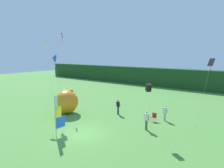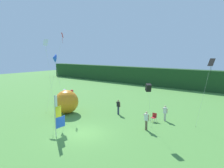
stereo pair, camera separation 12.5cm
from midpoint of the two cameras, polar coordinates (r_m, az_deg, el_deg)
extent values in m
plane|color=#518E3D|center=(18.48, -8.35, -13.77)|extent=(120.00, 120.00, 0.00)
cube|color=#1E421E|center=(42.69, 20.33, 1.32)|extent=(80.00, 2.40, 3.95)
cylinder|color=#B7B7BC|center=(17.69, -15.75, -8.80)|extent=(0.06, 0.06, 3.63)
cube|color=blue|center=(18.20, -14.35, -10.50)|extent=(0.02, 0.97, 0.97)
cube|color=yellow|center=(17.80, -14.93, -7.68)|extent=(0.02, 0.60, 0.97)
cube|color=white|center=(17.45, -15.53, -4.75)|extent=(0.02, 0.23, 0.97)
cylinder|color=#B7B2A3|center=(22.08, 15.04, -9.08)|extent=(0.22, 0.22, 0.82)
cube|color=white|center=(21.87, 15.12, -7.31)|extent=(0.36, 0.20, 0.59)
sphere|color=beige|center=(21.76, 15.16, -6.25)|extent=(0.20, 0.20, 0.20)
cylinder|color=beige|center=(21.99, 14.63, -7.01)|extent=(0.09, 0.48, 0.42)
cylinder|color=beige|center=(21.81, 15.68, -7.46)|extent=(0.09, 0.14, 0.56)
cylinder|color=#2D334C|center=(23.46, 1.97, -7.59)|extent=(0.22, 0.22, 0.93)
cube|color=black|center=(23.26, 1.98, -5.80)|extent=(0.36, 0.20, 0.58)
sphere|color=#A37556|center=(23.16, 1.98, -4.82)|extent=(0.20, 0.20, 0.20)
cylinder|color=#A37556|center=(23.42, 1.61, -5.54)|extent=(0.09, 0.48, 0.42)
cylinder|color=#A37556|center=(23.15, 2.45, -5.96)|extent=(0.09, 0.14, 0.56)
cylinder|color=brown|center=(19.14, 9.96, -11.56)|extent=(0.22, 0.22, 0.91)
cube|color=white|center=(18.89, 10.03, -9.36)|extent=(0.36, 0.20, 0.64)
sphere|color=tan|center=(18.76, 10.06, -8.09)|extent=(0.20, 0.20, 0.20)
cylinder|color=tan|center=(19.01, 9.50, -8.93)|extent=(0.09, 0.48, 0.42)
cylinder|color=tan|center=(18.80, 10.67, -9.48)|extent=(0.09, 0.14, 0.56)
sphere|color=orange|center=(24.27, -12.71, -4.98)|extent=(2.78, 2.78, 2.78)
sphere|color=black|center=(25.01, -14.09, -2.62)|extent=(0.39, 0.39, 0.39)
sphere|color=red|center=(24.33, -11.29, -2.03)|extent=(0.39, 0.39, 0.39)
sphere|color=white|center=(24.57, -13.24, -1.84)|extent=(0.39, 0.39, 0.39)
cylinder|color=#BCBCC1|center=(21.43, 11.06, -10.05)|extent=(0.03, 0.03, 0.42)
cylinder|color=#BCBCC1|center=(21.24, 12.24, -10.26)|extent=(0.03, 0.03, 0.42)
cylinder|color=#BCBCC1|center=(21.84, 11.63, -9.71)|extent=(0.03, 0.03, 0.42)
cylinder|color=#BCBCC1|center=(21.65, 12.79, -9.91)|extent=(0.03, 0.03, 0.42)
cube|color=#B22323|center=(21.47, 11.95, -9.41)|extent=(0.48, 0.48, 0.03)
cube|color=#B22323|center=(21.61, 12.25, -8.65)|extent=(0.48, 0.03, 0.44)
cylinder|color=brown|center=(25.22, -18.23, -7.87)|extent=(0.03, 0.03, 0.08)
cylinder|color=silver|center=(25.84, -15.99, 3.17)|extent=(1.07, 3.73, 9.41)
cube|color=red|center=(27.40, -13.89, 13.40)|extent=(0.51, 0.40, 0.66)
cylinder|color=red|center=(27.35, -13.84, 11.97)|extent=(0.02, 0.02, 0.70)
cylinder|color=brown|center=(24.36, -12.79, -8.22)|extent=(0.03, 0.03, 0.08)
cylinder|color=silver|center=(23.69, -14.42, -0.73)|extent=(0.79, 0.84, 6.55)
cone|color=blue|center=(23.45, -16.11, 7.15)|extent=(1.03, 0.77, 0.97)
cylinder|color=brown|center=(21.33, 22.98, -11.17)|extent=(0.03, 0.03, 0.08)
cylinder|color=silver|center=(20.15, 24.78, -3.24)|extent=(1.09, 0.56, 6.30)
cube|color=black|center=(19.42, 26.74, 5.59)|extent=(0.62, 0.53, 0.67)
cylinder|color=black|center=(19.46, 26.60, 3.49)|extent=(0.02, 0.02, 0.70)
cylinder|color=brown|center=(20.01, 11.28, -11.95)|extent=(0.03, 0.03, 0.08)
cylinder|color=silver|center=(18.52, 10.95, -6.97)|extent=(0.51, 1.76, 4.18)
cube|color=black|center=(17.20, 10.57, -1.04)|extent=(0.68, 0.67, 0.70)
cylinder|color=brown|center=(23.97, -15.95, -8.63)|extent=(0.03, 0.03, 0.08)
cylinder|color=silver|center=(23.92, -17.15, 1.40)|extent=(1.71, 0.45, 8.33)
cube|color=white|center=(24.60, -18.34, 11.26)|extent=(0.62, 0.53, 0.71)
cylinder|color=white|center=(24.57, -18.26, 9.56)|extent=(0.02, 0.02, 0.70)
camera|label=1|loc=(0.06, -89.81, 0.03)|focal=31.94mm
camera|label=2|loc=(0.06, 90.19, -0.03)|focal=31.94mm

